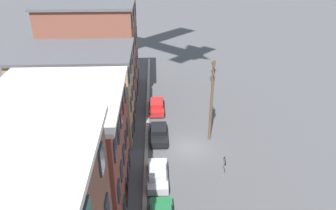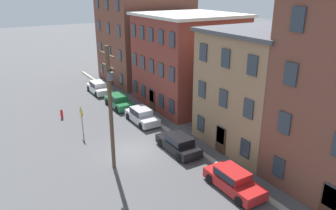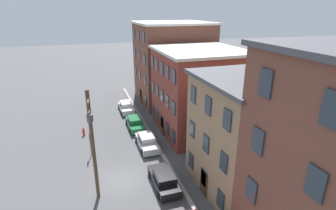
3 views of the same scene
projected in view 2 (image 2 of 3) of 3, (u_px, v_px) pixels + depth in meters
ground_plane at (133, 151)px, 26.97m from camera, size 200.00×200.00×0.00m
kerb_strip at (179, 138)px, 29.13m from camera, size 56.00×0.36×0.16m
apartment_corner at (145, 36)px, 46.11m from camera, size 10.98×11.14×12.51m
apartment_midblock at (188, 60)px, 36.57m from camera, size 10.67×9.64×10.10m
apartment_far at (275, 85)px, 27.83m from camera, size 8.65×11.74×9.63m
car_white at (98, 87)px, 41.51m from camera, size 4.40×1.92×1.43m
car_green at (119, 101)px, 36.58m from camera, size 4.40×1.92×1.43m
car_silver at (142, 115)px, 32.45m from camera, size 4.40×1.92×1.43m
car_black at (179, 143)px, 26.63m from camera, size 4.40×1.92×1.43m
car_red at (233, 180)px, 21.59m from camera, size 4.40×1.92×1.43m
caution_sign at (81, 116)px, 29.33m from camera, size 1.06×0.08×2.69m
utility_pole at (110, 103)px, 22.80m from camera, size 2.40×0.44×9.10m
fire_hydrant at (62, 114)px, 33.52m from camera, size 0.24×0.34×0.96m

